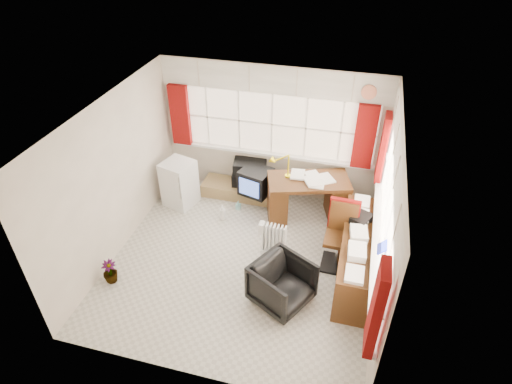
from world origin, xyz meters
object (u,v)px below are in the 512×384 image
at_px(desk_lamp, 289,161).
at_px(radiator, 274,242).
at_px(tv_bench, 239,190).
at_px(crt_tv, 256,181).
at_px(task_chair, 341,231).
at_px(credenza, 357,254).
at_px(office_chair, 282,284).
at_px(desk, 308,196).
at_px(mini_fridge, 179,183).

distance_m(desk_lamp, radiator, 1.40).
height_order(tv_bench, crt_tv, crt_tv).
bearing_deg(desk_lamp, tv_bench, 162.53).
xyz_separation_m(desk_lamp, radiator, (0.02, -1.10, -0.86)).
xyz_separation_m(desk_lamp, task_chair, (1.03, -0.99, -0.51)).
xyz_separation_m(task_chair, radiator, (-1.01, -0.12, -0.35)).
distance_m(desk_lamp, credenza, 1.92).
relative_size(task_chair, office_chair, 1.48).
height_order(task_chair, radiator, task_chair).
height_order(desk_lamp, crt_tv, desk_lamp).
height_order(radiator, credenza, credenza).
distance_m(desk, mini_fridge, 2.33).
distance_m(task_chair, credenza, 0.41).
distance_m(desk, tv_bench, 1.42).
xyz_separation_m(office_chair, tv_bench, (-1.31, 2.33, -0.22)).
bearing_deg(tv_bench, mini_fridge, -152.66).
height_order(task_chair, credenza, task_chair).
xyz_separation_m(desk_lamp, office_chair, (0.34, -2.02, -0.76)).
distance_m(radiator, crt_tv, 1.41).
xyz_separation_m(office_chair, credenza, (0.97, 0.81, 0.05)).
bearing_deg(mini_fridge, office_chair, -38.34).
xyz_separation_m(radiator, mini_fridge, (-1.98, 0.90, 0.20)).
distance_m(desk_lamp, crt_tv, 0.87).
distance_m(desk_lamp, task_chair, 1.51).
xyz_separation_m(desk_lamp, mini_fridge, (-1.96, -0.20, -0.67)).
xyz_separation_m(office_chair, crt_tv, (-0.94, 2.16, 0.14)).
bearing_deg(office_chair, crt_tv, 52.17).
xyz_separation_m(radiator, credenza, (1.29, -0.11, 0.16)).
height_order(desk, office_chair, desk).
relative_size(radiator, credenza, 0.29).
height_order(radiator, mini_fridge, mini_fridge).
xyz_separation_m(credenza, crt_tv, (-1.91, 1.35, 0.09)).
bearing_deg(radiator, crt_tv, 116.64).
xyz_separation_m(credenza, mini_fridge, (-3.26, 1.01, 0.04)).
relative_size(office_chair, crt_tv, 1.19).
bearing_deg(credenza, radiator, 175.15).
bearing_deg(desk, office_chair, -90.86).
relative_size(desk_lamp, crt_tv, 0.70).
relative_size(desk, task_chair, 1.36).
bearing_deg(tv_bench, desk_lamp, -17.47).
relative_size(credenza, mini_fridge, 2.29).
distance_m(desk_lamp, mini_fridge, 2.08).
distance_m(desk, radiator, 1.16).
distance_m(desk_lamp, tv_bench, 1.41).
xyz_separation_m(task_chair, crt_tv, (-1.63, 1.13, -0.10)).
relative_size(desk_lamp, credenza, 0.22).
relative_size(crt_tv, mini_fridge, 0.72).
xyz_separation_m(crt_tv, mini_fridge, (-1.35, -0.34, -0.05)).
relative_size(desk, credenza, 0.76).
distance_m(task_chair, mini_fridge, 3.09).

